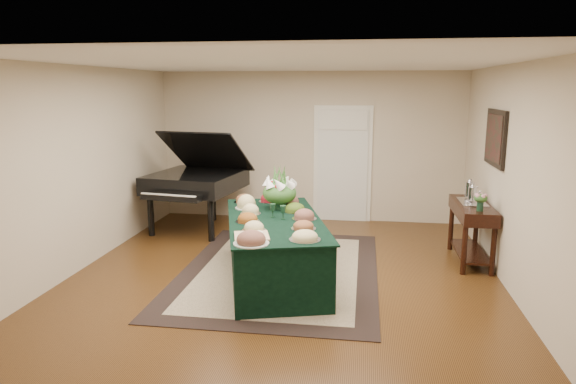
# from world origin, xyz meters

# --- Properties ---
(ground) EXTENTS (6.00, 6.00, 0.00)m
(ground) POSITION_xyz_m (0.00, 0.00, 0.00)
(ground) COLOR black
(ground) RESTS_ON ground
(area_rug) EXTENTS (2.58, 3.61, 0.01)m
(area_rug) POSITION_xyz_m (-0.09, 0.13, 0.01)
(area_rug) COLOR black
(area_rug) RESTS_ON ground
(kitchen_doorway) EXTENTS (1.05, 0.07, 2.10)m
(kitchen_doorway) POSITION_xyz_m (0.60, 2.97, 1.02)
(kitchen_doorway) COLOR silver
(kitchen_doorway) RESTS_ON ground
(buffet_table) EXTENTS (1.75, 2.63, 0.80)m
(buffet_table) POSITION_xyz_m (-0.10, -0.15, 0.40)
(buffet_table) COLOR black
(buffet_table) RESTS_ON ground
(food_platters) EXTENTS (1.39, 2.35, 0.15)m
(food_platters) POSITION_xyz_m (-0.15, -0.14, 0.85)
(food_platters) COLOR silver
(food_platters) RESTS_ON buffet_table
(cutting_board) EXTENTS (0.46, 0.46, 0.10)m
(cutting_board) POSITION_xyz_m (-0.22, -0.96, 0.83)
(cutting_board) COLOR tan
(cutting_board) RESTS_ON buffet_table
(green_goblets) EXTENTS (0.22, 0.15, 0.18)m
(green_goblets) POSITION_xyz_m (-0.06, -0.13, 0.89)
(green_goblets) COLOR #132F1E
(green_goblets) RESTS_ON buffet_table
(floral_centerpiece) EXTENTS (0.48, 0.48, 0.48)m
(floral_centerpiece) POSITION_xyz_m (-0.13, 0.38, 1.08)
(floral_centerpiece) COLOR #132F1E
(floral_centerpiece) RESTS_ON buffet_table
(grand_piano) EXTENTS (1.70, 1.85, 1.72)m
(grand_piano) POSITION_xyz_m (-1.83, 1.96, 0.86)
(grand_piano) COLOR black
(grand_piano) RESTS_ON ground
(wicker_basket) EXTENTS (0.45, 0.45, 0.28)m
(wicker_basket) POSITION_xyz_m (-0.80, 1.51, 0.14)
(wicker_basket) COLOR olive
(wicker_basket) RESTS_ON ground
(mahogany_sideboard) EXTENTS (0.45, 1.27, 0.84)m
(mahogany_sideboard) POSITION_xyz_m (2.49, 0.91, 0.65)
(mahogany_sideboard) COLOR black
(mahogany_sideboard) RESTS_ON ground
(tea_service) EXTENTS (0.34, 0.58, 0.30)m
(tea_service) POSITION_xyz_m (2.50, 1.08, 0.96)
(tea_service) COLOR silver
(tea_service) RESTS_ON mahogany_sideboard
(pink_bouquet) EXTENTS (0.19, 0.19, 0.24)m
(pink_bouquet) POSITION_xyz_m (2.50, 0.48, 1.00)
(pink_bouquet) COLOR #132F1E
(pink_bouquet) RESTS_ON mahogany_sideboard
(wall_painting) EXTENTS (0.05, 0.95, 0.75)m
(wall_painting) POSITION_xyz_m (2.72, 0.91, 1.75)
(wall_painting) COLOR black
(wall_painting) RESTS_ON ground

